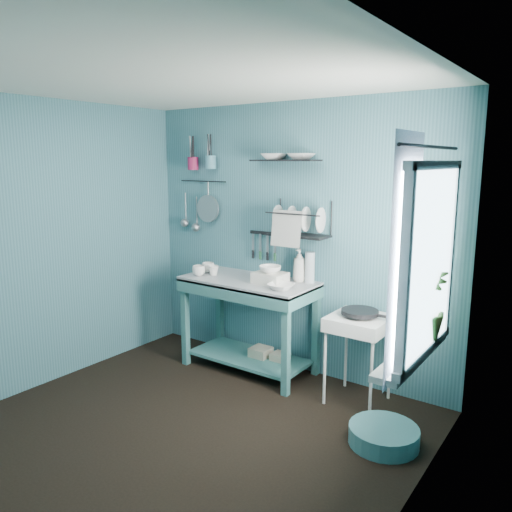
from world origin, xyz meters
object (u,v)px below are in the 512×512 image
Objects in this scene: mug_mid at (213,270)px; storage_tin_large at (261,359)px; utensil_cup_magenta at (193,163)px; storage_tin_small at (280,363)px; water_bottle at (310,267)px; work_counter at (249,325)px; wash_tub at (270,278)px; floor_basin at (384,436)px; dish_rack at (299,219)px; frying_pan at (360,312)px; mug_left at (199,271)px; potted_plant at (422,305)px; soap_bottle at (299,265)px; mug_right at (208,268)px; colander at (208,209)px; hotplate_stand at (358,359)px.

storage_tin_large is (0.48, 0.11, -0.82)m from mug_mid.
storage_tin_small is at bearing -6.66° from utensil_cup_magenta.
work_counter is at bearing -157.07° from water_bottle.
wash_tub is 0.84m from storage_tin_large.
floor_basin is at bearing -20.35° from wash_tub.
water_bottle is 0.51× the size of dish_rack.
frying_pan is at bearing -6.46° from utensil_cup_magenta.
storage_tin_small is (0.78, 0.24, -0.84)m from mug_left.
dish_rack is at bearing -2.21° from utensil_cup_magenta.
potted_plant is (1.52, -0.56, 0.14)m from wash_tub.
utensil_cup_magenta is 2.19m from storage_tin_small.
soap_bottle is 2.30× the size of utensil_cup_magenta.
mug_right is 1.62m from frying_pan.
dish_rack is 1.38m from storage_tin_small.
mug_right is 1.02m from storage_tin_large.
work_counter is 4.19× the size of soap_bottle.
water_bottle reaches higher than mug_mid.
mug_right is at bearing 97.13° from mug_left.
colander is at bearing 170.59° from storage_tin_small.
utensil_cup_magenta is 0.59× the size of storage_tin_large.
storage_tin_small is at bearing 3.76° from work_counter.
storage_tin_small is (0.30, 0.08, -0.34)m from work_counter.
floor_basin is (1.29, -0.48, -0.87)m from wash_tub.
potted_plant is 2.03m from storage_tin_large.
wash_tub reaches higher than storage_tin_small.
soap_bottle is at bearing 52.31° from wash_tub.
water_bottle reaches higher than storage_tin_large.
potted_plant reaches higher than soap_bottle.
storage_tin_large is (0.80, -0.20, -1.38)m from colander.
work_counter is 2.28× the size of dish_rack.
water_bottle is 1.31m from colander.
work_counter is 10.19× the size of mug_left.
utensil_cup_magenta is at bearing 167.81° from dish_rack.
mug_left is at bearing -159.19° from water_bottle.
water_bottle is at bearing 12.17° from mug_right.
potted_plant is 1.05m from floor_basin.
soap_bottle is 0.54× the size of dish_rack.
frying_pan is at bearing -0.29° from mug_right.
mug_left is at bearing -172.73° from work_counter.
mug_right reaches higher than hotplate_stand.
mug_left is 1.10m from dish_rack.
water_bottle is at bearing 159.03° from frying_pan.
storage_tin_small is at bearing 11.63° from mug_mid.
work_counter is at bearing 161.98° from potted_plant.
wash_tub is 1.63m from floor_basin.
mug_right is 1.08m from dish_rack.
utensil_cup_magenta reaches higher than soap_bottle.
soap_bottle is 0.61× the size of floor_basin.
mug_right is 0.75m from wash_tub.
frying_pan reaches higher than floor_basin.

